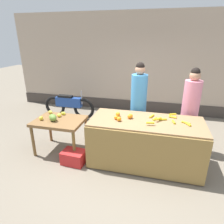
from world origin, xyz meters
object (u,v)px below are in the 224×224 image
(vendor_woman_pink_shirt, at_px, (190,111))
(produce_crate, at_px, (74,157))
(produce_sack, at_px, (104,128))
(vendor_woman_blue_shirt, at_px, (138,105))
(parked_motorcycle, at_px, (69,105))

(vendor_woman_pink_shirt, distance_m, produce_crate, 2.54)
(vendor_woman_pink_shirt, height_order, produce_sack, vendor_woman_pink_shirt)
(vendor_woman_pink_shirt, bearing_deg, vendor_woman_blue_shirt, -179.37)
(vendor_woman_pink_shirt, bearing_deg, produce_sack, 178.89)
(parked_motorcycle, height_order, produce_sack, parked_motorcycle)
(vendor_woman_blue_shirt, relative_size, produce_sack, 3.43)
(vendor_woman_pink_shirt, height_order, parked_motorcycle, vendor_woman_pink_shirt)
(vendor_woman_blue_shirt, xyz_separation_m, produce_sack, (-0.79, 0.05, -0.67))
(vendor_woman_blue_shirt, xyz_separation_m, produce_crate, (-1.10, -1.07, -0.81))
(produce_crate, height_order, produce_sack, produce_sack)
(vendor_woman_pink_shirt, xyz_separation_m, produce_sack, (-1.86, 0.04, -0.63))
(produce_crate, bearing_deg, vendor_woman_pink_shirt, 26.56)
(vendor_woman_blue_shirt, bearing_deg, parked_motorcycle, 154.18)
(vendor_woman_pink_shirt, xyz_separation_m, parked_motorcycle, (-3.26, 1.05, -0.50))
(vendor_woman_blue_shirt, relative_size, vendor_woman_pink_shirt, 1.04)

